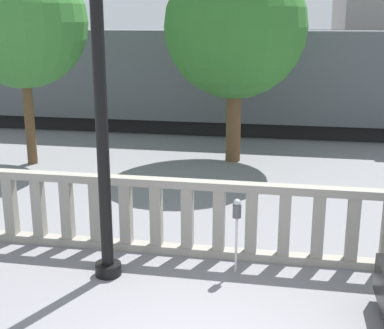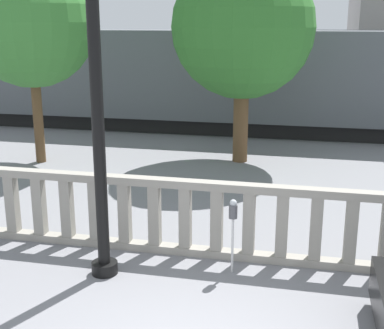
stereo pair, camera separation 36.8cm
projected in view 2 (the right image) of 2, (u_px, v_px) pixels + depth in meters
The scene contains 6 objects.
balustrade at pixel (233, 221), 9.29m from camera, with size 13.61×0.24×1.39m.
lamppost at pixel (96, 84), 8.08m from camera, with size 0.43×0.43×5.85m.
parking_meter at pixel (233, 216), 8.69m from camera, with size 0.14×0.14×1.28m.
train_near at pixel (136, 77), 20.60m from camera, with size 26.20×2.79×4.31m.
tree_left at pixel (31, 22), 14.83m from camera, with size 3.64×3.64×5.84m.
tree_right at pixel (243, 28), 14.95m from camera, with size 4.03×4.03×5.90m.
Camera 2 is at (1.21, -5.28, 4.09)m, focal length 50.00 mm.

